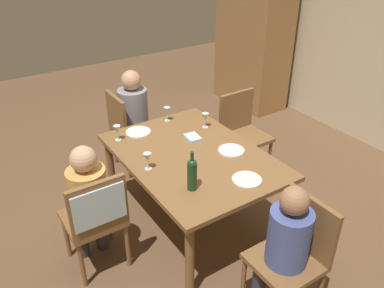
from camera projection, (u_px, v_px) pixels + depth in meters
name	position (u px, v px, depth m)	size (l,w,h in m)	color
ground_plane	(192.00, 220.00, 3.78)	(10.00, 10.00, 0.00)	brown
armoire_cabinet	(254.00, 32.00, 5.70)	(1.18, 0.62, 2.18)	olive
dining_table	(192.00, 162.00, 3.45)	(1.58, 1.12, 0.74)	brown
chair_right_end	(295.00, 249.00, 2.71)	(0.44, 0.44, 0.92)	brown
chair_left_end	(127.00, 126.00, 4.32)	(0.44, 0.44, 0.92)	brown
chair_near	(97.00, 213.00, 2.94)	(0.46, 0.44, 0.92)	brown
chair_far_left	(242.00, 128.00, 4.28)	(0.44, 0.44, 0.92)	brown
person_woman_host	(285.00, 245.00, 2.60)	(0.29, 0.33, 1.09)	#33333D
person_man_bearded	(136.00, 113.00, 4.31)	(0.32, 0.37, 1.16)	#33333D
person_man_guest	(89.00, 198.00, 3.03)	(0.34, 0.30, 1.11)	#33333D
wine_bottle_tall_green	(192.00, 173.00, 2.90)	(0.08, 0.08, 0.32)	#19381E
wine_glass_near_left	(148.00, 158.00, 3.15)	(0.07, 0.07, 0.15)	silver
wine_glass_centre	(205.00, 117.00, 3.80)	(0.07, 0.07, 0.15)	silver
wine_glass_near_right	(117.00, 130.00, 3.57)	(0.07, 0.07, 0.15)	silver
wine_glass_far	(167.00, 111.00, 3.92)	(0.07, 0.07, 0.15)	silver
dinner_plate_host	(231.00, 150.00, 3.45)	(0.23, 0.23, 0.01)	white
dinner_plate_guest_left	(247.00, 180.00, 3.06)	(0.23, 0.23, 0.01)	silver
dinner_plate_guest_right	(138.00, 132.00, 3.75)	(0.24, 0.24, 0.01)	white
folded_napkin	(193.00, 138.00, 3.63)	(0.16, 0.12, 0.03)	#ADC6D6
handbag	(265.00, 179.00, 4.17)	(0.28, 0.12, 0.22)	brown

